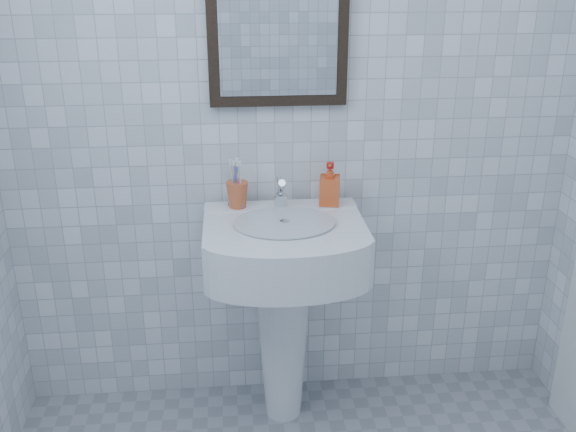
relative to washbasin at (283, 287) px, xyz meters
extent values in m
cube|color=white|center=(0.06, 0.21, 0.66)|extent=(2.20, 0.02, 2.50)
cone|color=white|center=(0.00, 0.02, -0.23)|extent=(0.22, 0.22, 0.72)
cube|color=white|center=(0.00, -0.03, 0.19)|extent=(0.57, 0.41, 0.17)
cube|color=white|center=(0.00, 0.13, 0.27)|extent=(0.57, 0.10, 0.03)
cylinder|color=silver|center=(0.00, -0.06, 0.29)|extent=(0.36, 0.36, 0.01)
cylinder|color=silver|center=(0.00, 0.11, 0.31)|extent=(0.05, 0.05, 0.05)
cylinder|color=silver|center=(0.00, 0.09, 0.37)|extent=(0.03, 0.10, 0.08)
cylinder|color=silver|center=(0.00, 0.13, 0.35)|extent=(0.03, 0.05, 0.09)
imported|color=red|center=(0.19, 0.12, 0.36)|extent=(0.09, 0.09, 0.16)
cube|color=black|center=(0.00, 0.20, 0.96)|extent=(0.50, 0.04, 0.62)
cube|color=silver|center=(0.00, 0.18, 0.96)|extent=(0.42, 0.00, 0.54)
camera|label=1|loc=(-0.18, -2.14, 1.14)|focal=40.00mm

